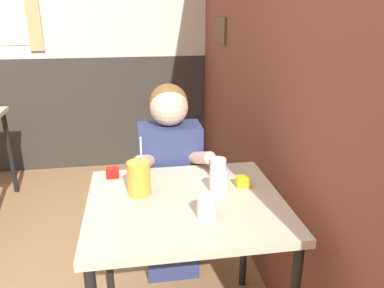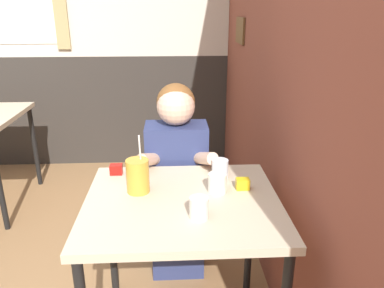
% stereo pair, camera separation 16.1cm
% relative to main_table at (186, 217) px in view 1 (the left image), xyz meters
% --- Properties ---
extents(brick_wall_right, '(0.08, 4.60, 2.70)m').
position_rel_main_table_xyz_m(brick_wall_right, '(0.54, 0.95, 0.67)').
color(brick_wall_right, brown).
rests_on(brick_wall_right, ground_plane).
extents(back_wall, '(5.89, 0.09, 2.70)m').
position_rel_main_table_xyz_m(back_wall, '(-0.95, 2.28, 0.67)').
color(back_wall, beige).
rests_on(back_wall, ground_plane).
extents(main_table, '(0.84, 0.73, 0.77)m').
position_rel_main_table_xyz_m(main_table, '(0.00, 0.00, 0.00)').
color(main_table, beige).
rests_on(main_table, ground_plane).
extents(person_seated, '(0.42, 0.41, 1.17)m').
position_rel_main_table_xyz_m(person_seated, '(-0.02, 0.51, -0.07)').
color(person_seated, navy).
rests_on(person_seated, ground_plane).
extents(cocktail_pitcher, '(0.10, 0.10, 0.27)m').
position_rel_main_table_xyz_m(cocktail_pitcher, '(-0.19, 0.09, 0.16)').
color(cocktail_pitcher, gold).
rests_on(cocktail_pitcher, main_table).
extents(glass_near_pitcher, '(0.08, 0.08, 0.09)m').
position_rel_main_table_xyz_m(glass_near_pitcher, '(0.19, 0.22, 0.13)').
color(glass_near_pitcher, silver).
rests_on(glass_near_pitcher, main_table).
extents(glass_center, '(0.08, 0.08, 0.09)m').
position_rel_main_table_xyz_m(glass_center, '(0.16, 0.06, 0.13)').
color(glass_center, silver).
rests_on(glass_center, main_table).
extents(glass_far_side, '(0.08, 0.08, 0.09)m').
position_rel_main_table_xyz_m(glass_far_side, '(0.06, -0.15, 0.13)').
color(glass_far_side, silver).
rests_on(glass_far_side, main_table).
extents(condiment_ketchup, '(0.06, 0.04, 0.05)m').
position_rel_main_table_xyz_m(condiment_ketchup, '(-0.32, 0.28, 0.11)').
color(condiment_ketchup, '#B7140F').
rests_on(condiment_ketchup, main_table).
extents(condiment_mustard, '(0.06, 0.04, 0.05)m').
position_rel_main_table_xyz_m(condiment_mustard, '(0.28, 0.09, 0.11)').
color(condiment_mustard, yellow).
rests_on(condiment_mustard, main_table).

